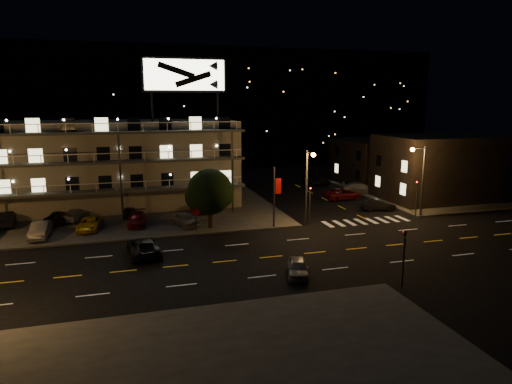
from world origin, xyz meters
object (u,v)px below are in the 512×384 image
object	(u,v)px
tree	(209,193)
lot_car_4	(185,219)
lot_car_2	(90,224)
road_car_east	(298,268)
road_car_west	(144,247)
lot_car_7	(76,214)
side_car_0	(379,205)

from	to	relation	value
tree	lot_car_4	size ratio (longest dim) A/B	1.50
lot_car_2	road_car_east	size ratio (longest dim) A/B	1.19
lot_car_2	road_car_west	size ratio (longest dim) A/B	0.81
road_car_west	lot_car_7	bearing A→B (deg)	-68.65
tree	road_car_east	xyz separation A→B (m)	(4.04, -14.40, -3.15)
road_car_east	road_car_west	size ratio (longest dim) A/B	0.68
side_car_0	lot_car_4	bearing A→B (deg)	103.80
lot_car_7	side_car_0	distance (m)	34.70
lot_car_4	lot_car_2	bearing A→B (deg)	153.63
side_car_0	road_car_east	distance (m)	23.90
side_car_0	tree	bearing A→B (deg)	107.93
lot_car_4	tree	bearing A→B (deg)	-50.51
lot_car_4	lot_car_7	world-z (taller)	lot_car_4
tree	lot_car_7	world-z (taller)	tree
lot_car_4	side_car_0	world-z (taller)	lot_car_4
lot_car_2	road_car_west	xyz separation A→B (m)	(4.95, -8.96, -0.01)
side_car_0	lot_car_7	bearing A→B (deg)	93.73
lot_car_2	road_car_east	xyz separation A→B (m)	(15.87, -16.95, -0.13)
lot_car_4	lot_car_7	xyz separation A→B (m)	(-11.12, 5.56, -0.06)
lot_car_7	side_car_0	size ratio (longest dim) A/B	1.10
lot_car_4	road_car_west	distance (m)	9.04
tree	road_car_west	bearing A→B (deg)	-137.06
lot_car_7	lot_car_4	bearing A→B (deg)	172.95
lot_car_2	road_car_west	bearing A→B (deg)	-54.25
lot_car_4	road_car_west	world-z (taller)	lot_car_4
lot_car_4	lot_car_7	distance (m)	12.43
road_car_east	tree	bearing A→B (deg)	124.50
lot_car_4	road_car_east	distance (m)	17.05
lot_car_4	side_car_0	distance (m)	23.32
tree	side_car_0	xyz separation A→B (m)	(20.94, 2.49, -3.12)
side_car_0	lot_car_2	bearing A→B (deg)	101.04
lot_car_4	side_car_0	bearing A→B (deg)	-16.84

